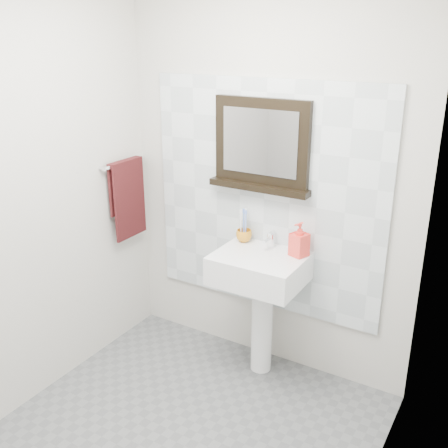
{
  "coord_description": "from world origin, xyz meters",
  "views": [
    {
      "loc": [
        1.42,
        -1.8,
        2.16
      ],
      "look_at": [
        0.02,
        0.55,
        1.15
      ],
      "focal_mm": 42.0,
      "sensor_mm": 36.0,
      "label": 1
    }
  ],
  "objects_px": {
    "soap_dispenser": "(299,239)",
    "framed_mirror": "(261,147)",
    "toothbrush_cup": "(244,236)",
    "pedestal_sink": "(260,281)",
    "hand_towel": "(127,193)"
  },
  "relations": [
    {
      "from": "soap_dispenser",
      "to": "hand_towel",
      "type": "relative_size",
      "value": 0.39
    },
    {
      "from": "pedestal_sink",
      "to": "toothbrush_cup",
      "type": "relative_size",
      "value": 9.35
    },
    {
      "from": "pedestal_sink",
      "to": "hand_towel",
      "type": "distance_m",
      "value": 1.12
    },
    {
      "from": "soap_dispenser",
      "to": "toothbrush_cup",
      "type": "bearing_deg",
      "value": -165.28
    },
    {
      "from": "soap_dispenser",
      "to": "hand_towel",
      "type": "height_order",
      "value": "hand_towel"
    },
    {
      "from": "toothbrush_cup",
      "to": "pedestal_sink",
      "type": "bearing_deg",
      "value": -35.02
    },
    {
      "from": "soap_dispenser",
      "to": "pedestal_sink",
      "type": "bearing_deg",
      "value": -134.25
    },
    {
      "from": "toothbrush_cup",
      "to": "soap_dispenser",
      "type": "distance_m",
      "value": 0.41
    },
    {
      "from": "pedestal_sink",
      "to": "toothbrush_cup",
      "type": "height_order",
      "value": "pedestal_sink"
    },
    {
      "from": "pedestal_sink",
      "to": "soap_dispenser",
      "type": "bearing_deg",
      "value": 26.78
    },
    {
      "from": "toothbrush_cup",
      "to": "soap_dispenser",
      "type": "bearing_deg",
      "value": -4.25
    },
    {
      "from": "soap_dispenser",
      "to": "framed_mirror",
      "type": "distance_m",
      "value": 0.61
    },
    {
      "from": "hand_towel",
      "to": "framed_mirror",
      "type": "bearing_deg",
      "value": 13.01
    },
    {
      "from": "pedestal_sink",
      "to": "soap_dispenser",
      "type": "distance_m",
      "value": 0.37
    },
    {
      "from": "pedestal_sink",
      "to": "framed_mirror",
      "type": "relative_size",
      "value": 1.43
    }
  ]
}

